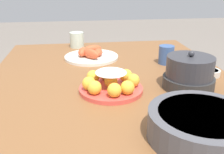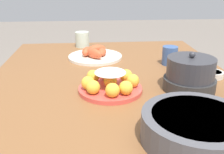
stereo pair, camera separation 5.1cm
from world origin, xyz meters
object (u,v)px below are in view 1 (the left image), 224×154
object	(u,v)px
serving_bowl	(202,125)
sauce_bowl	(210,72)
seafood_platter	(91,55)
warming_pot	(189,73)
dining_table	(113,98)
cake_plate	(111,84)
cup_near	(77,40)
cup_far	(166,55)

from	to	relation	value
serving_bowl	sauce_bowl	xyz separation A→B (m)	(-0.46, 0.26, -0.03)
seafood_platter	sauce_bowl	bearing A→B (deg)	57.24
sauce_bowl	warming_pot	bearing A→B (deg)	-51.68
serving_bowl	seafood_platter	xyz separation A→B (m)	(-0.79, -0.25, -0.02)
dining_table	sauce_bowl	size ratio (longest dim) A/B	15.47
cake_plate	seafood_platter	xyz separation A→B (m)	(-0.44, -0.05, -0.01)
cake_plate	cup_near	distance (m)	0.70
seafood_platter	cup_far	size ratio (longest dim) A/B	3.13
cup_far	warming_pot	world-z (taller)	warming_pot
serving_bowl	warming_pot	size ratio (longest dim) A/B	1.47
sauce_bowl	cup_far	xyz separation A→B (m)	(-0.19, -0.14, 0.03)
cake_plate	serving_bowl	size ratio (longest dim) A/B	0.84
sauce_bowl	warming_pot	xyz separation A→B (m)	(0.12, -0.15, 0.05)
cake_plate	sauce_bowl	size ratio (longest dim) A/B	2.73
warming_pot	dining_table	bearing A→B (deg)	-109.86
sauce_bowl	seafood_platter	world-z (taller)	seafood_platter
sauce_bowl	cup_far	bearing A→B (deg)	-143.15
warming_pot	seafood_platter	bearing A→B (deg)	-141.59
cake_plate	seafood_platter	distance (m)	0.45
serving_bowl	warming_pot	bearing A→B (deg)	162.75
serving_bowl	cup_near	size ratio (longest dim) A/B	3.18
serving_bowl	dining_table	bearing A→B (deg)	-157.34
cake_plate	serving_bowl	xyz separation A→B (m)	(0.34, 0.21, 0.01)
seafood_platter	cup_near	world-z (taller)	cup_near
dining_table	cup_near	xyz separation A→B (m)	(-0.60, -0.14, 0.12)
dining_table	sauce_bowl	xyz separation A→B (m)	(-0.02, 0.44, 0.09)
cake_plate	cup_far	distance (m)	0.44
serving_bowl	sauce_bowl	bearing A→B (deg)	150.52
dining_table	sauce_bowl	distance (m)	0.45
warming_pot	sauce_bowl	bearing A→B (deg)	128.32
sauce_bowl	dining_table	bearing A→B (deg)	-87.64
cup_near	serving_bowl	bearing A→B (deg)	17.52
cup_near	cup_far	bearing A→B (deg)	48.65
cake_plate	warming_pot	bearing A→B (deg)	88.39
cake_plate	serving_bowl	distance (m)	0.40
serving_bowl	cup_far	world-z (taller)	cup_far
serving_bowl	cup_far	size ratio (longest dim) A/B	3.20
dining_table	cup_near	bearing A→B (deg)	-166.45
cup_near	cup_far	world-z (taller)	same
serving_bowl	sauce_bowl	size ratio (longest dim) A/B	3.26
serving_bowl	cup_near	world-z (taller)	cup_near
sauce_bowl	cup_near	xyz separation A→B (m)	(-0.58, -0.59, 0.03)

